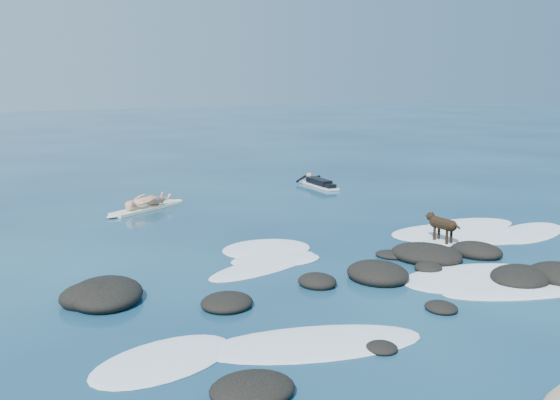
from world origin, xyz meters
TOP-DOWN VIEW (x-y plane):
  - ground at (0.00, 0.00)m, footprint 160.00×160.00m
  - reef_rocks at (0.37, -1.76)m, footprint 14.98×6.88m
  - breaking_foam at (1.36, -0.51)m, footprint 15.22×8.11m
  - standing_surfer_rig at (-2.76, 8.82)m, footprint 3.29×1.82m
  - paddling_surfer_rig at (4.87, 9.60)m, footprint 1.19×2.68m
  - dog at (2.58, 0.47)m, footprint 0.33×1.28m

SIDE VIEW (x-z plane):
  - ground at x=0.00m, z-range 0.00..0.00m
  - breaking_foam at x=1.36m, z-range -0.05..0.07m
  - reef_rocks at x=0.37m, z-range -0.17..0.40m
  - paddling_surfer_rig at x=4.87m, z-range -0.07..0.39m
  - dog at x=2.58m, z-range 0.13..0.94m
  - standing_surfer_rig at x=-2.76m, z-range -0.21..1.78m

